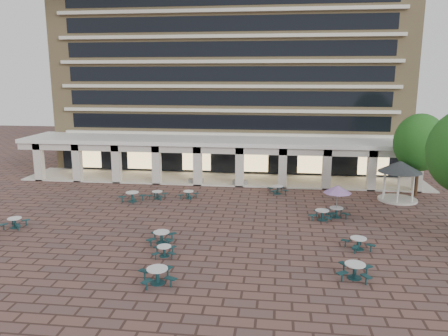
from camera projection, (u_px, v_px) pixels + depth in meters
The scene contains 19 objects.
ground at pixel (196, 227), 31.79m from camera, with size 120.00×120.00×0.00m, color brown.
apartment_building at pixel (233, 61), 53.90m from camera, with size 40.00×15.50×25.20m.
retail_arcade at pixel (222, 152), 45.54m from camera, with size 42.00×6.60×4.40m.
picnic_table_0 at pixel (15, 222), 31.59m from camera, with size 1.67×1.67×0.74m.
picnic_table_1 at pixel (157, 274), 23.11m from camera, with size 2.32×2.32×0.85m.
picnic_table_2 at pixel (164, 250), 26.61m from camera, with size 1.65×1.65×0.66m.
picnic_table_3 at pixel (358, 243), 27.66m from camera, with size 2.09×2.09×0.77m.
picnic_table_5 at pixel (162, 236), 28.67m from camera, with size 1.85×1.85×0.80m.
picnic_table_7 at pixel (355, 270), 23.70m from camera, with size 2.15×2.15×0.84m.
picnic_table_8 at pixel (157, 194), 39.01m from camera, with size 1.73×1.73×0.71m.
picnic_table_9 at pixel (132, 196), 38.21m from camera, with size 2.32×2.32×0.85m.
picnic_table_10 at pixel (322, 214), 33.27m from camera, with size 2.16×2.16×0.79m.
picnic_table_11 at pixel (337, 190), 33.57m from camera, with size 2.21×2.21×2.56m.
picnic_table_12 at pixel (188, 194), 39.16m from camera, with size 1.81×1.81×0.69m.
picnic_table_13 at pixel (278, 189), 40.70m from camera, with size 2.04×2.04×0.76m.
gazebo at pixel (400, 171), 38.08m from camera, with size 3.79×3.79×3.52m.
tree_east_c at pixel (420, 143), 39.09m from camera, with size 4.54×4.54×7.56m.
planter_left at pixel (196, 179), 44.51m from camera, with size 1.50×0.60×1.21m.
planter_right at pixel (240, 180), 43.96m from camera, with size 1.50×0.66×1.25m.
Camera 1 is at (5.78, -29.72, 10.83)m, focal length 35.00 mm.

